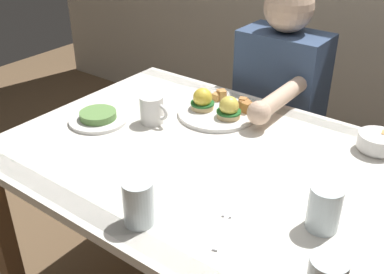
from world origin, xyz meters
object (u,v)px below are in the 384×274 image
object	(u,v)px
fork	(224,225)
eggs_benedict_plate	(218,108)
water_glass_extra	(139,205)
side_plate	(98,118)
dining_table	(203,182)
coffee_mug	(152,109)
water_glass_near	(324,210)
fruit_bowl	(378,142)
diner_person	(277,106)

from	to	relation	value
fork	eggs_benedict_plate	bearing A→B (deg)	125.47
water_glass_extra	side_plate	bearing A→B (deg)	147.11
side_plate	fork	bearing A→B (deg)	-16.97
dining_table	side_plate	distance (m)	0.43
coffee_mug	water_glass_extra	size ratio (longest dim) A/B	0.96
dining_table	coffee_mug	size ratio (longest dim) A/B	10.76
water_glass_near	water_glass_extra	world-z (taller)	water_glass_extra
coffee_mug	water_glass_extra	distance (m)	0.52
coffee_mug	eggs_benedict_plate	bearing A→B (deg)	50.47
eggs_benedict_plate	water_glass_near	world-z (taller)	water_glass_near
fruit_bowl	coffee_mug	size ratio (longest dim) A/B	1.08
dining_table	side_plate	size ratio (longest dim) A/B	6.00
fruit_bowl	fork	xyz separation A→B (m)	(-0.18, -0.57, -0.03)
dining_table	diner_person	world-z (taller)	diner_person
dining_table	eggs_benedict_plate	distance (m)	0.29
fruit_bowl	fork	distance (m)	0.60
eggs_benedict_plate	fork	distance (m)	0.59
coffee_mug	diner_person	size ratio (longest dim) A/B	0.10
water_glass_extra	fruit_bowl	bearing A→B (deg)	62.90
fruit_bowl	diner_person	bearing A→B (deg)	150.01
dining_table	diner_person	xyz separation A→B (m)	(-0.06, 0.60, 0.02)
side_plate	diner_person	distance (m)	0.74
dining_table	fork	size ratio (longest dim) A/B	7.92
dining_table	diner_person	size ratio (longest dim) A/B	1.05
eggs_benedict_plate	water_glass_extra	xyz separation A→B (m)	(0.17, -0.59, 0.02)
coffee_mug	water_glass_near	size ratio (longest dim) A/B	0.99
fruit_bowl	diner_person	size ratio (longest dim) A/B	0.11
eggs_benedict_plate	coffee_mug	world-z (taller)	coffee_mug
eggs_benedict_plate	dining_table	bearing A→B (deg)	-65.37
water_glass_near	diner_person	distance (m)	0.87
side_plate	water_glass_extra	bearing A→B (deg)	-32.89
fork	diner_person	xyz separation A→B (m)	(-0.29, 0.84, -0.09)
water_glass_extra	coffee_mug	bearing A→B (deg)	127.73
dining_table	fruit_bowl	size ratio (longest dim) A/B	10.00
eggs_benedict_plate	side_plate	bearing A→B (deg)	-136.53
coffee_mug	side_plate	size ratio (longest dim) A/B	0.56
water_glass_near	side_plate	bearing A→B (deg)	175.96
dining_table	eggs_benedict_plate	bearing A→B (deg)	114.63
side_plate	water_glass_near	bearing A→B (deg)	-4.04
water_glass_near	side_plate	distance (m)	0.83
water_glass_extra	diner_person	distance (m)	0.97
dining_table	side_plate	world-z (taller)	side_plate
eggs_benedict_plate	fruit_bowl	xyz separation A→B (m)	(0.52, 0.09, 0.00)
coffee_mug	diner_person	world-z (taller)	diner_person
eggs_benedict_plate	fork	bearing A→B (deg)	-54.53
dining_table	side_plate	bearing A→B (deg)	-173.30
fruit_bowl	diner_person	distance (m)	0.56
water_glass_extra	dining_table	bearing A→B (deg)	100.17
fruit_bowl	water_glass_extra	bearing A→B (deg)	-117.10
water_glass_near	water_glass_extra	bearing A→B (deg)	-145.50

